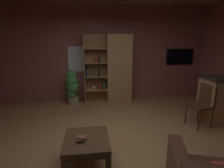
# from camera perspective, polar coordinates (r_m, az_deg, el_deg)

# --- Properties ---
(floor) EXTENTS (6.44, 5.35, 0.02)m
(floor) POSITION_cam_1_polar(r_m,az_deg,el_deg) (3.23, 0.99, -20.35)
(floor) COLOR #A37A4C
(floor) RESTS_ON ground
(wall_back) EXTENTS (6.56, 0.06, 2.87)m
(wall_back) POSITION_cam_1_polar(r_m,az_deg,el_deg) (5.38, -3.27, 9.82)
(wall_back) COLOR #8E544C
(wall_back) RESTS_ON ground
(window_pane_back) EXTENTS (0.76, 0.01, 0.75)m
(window_pane_back) POSITION_cam_1_polar(r_m,az_deg,el_deg) (5.35, -10.13, 8.03)
(window_pane_back) COLOR white
(bookshelf_cabinet) EXTENTS (1.40, 0.41, 2.01)m
(bookshelf_cabinet) POSITION_cam_1_polar(r_m,az_deg,el_deg) (5.20, 1.26, 4.83)
(bookshelf_cabinet) COLOR #A87F51
(bookshelf_cabinet) RESTS_ON ground
(coffee_table) EXTENTS (0.64, 0.70, 0.45)m
(coffee_table) POSITION_cam_1_polar(r_m,az_deg,el_deg) (2.68, -8.33, -18.89)
(coffee_table) COLOR #4C331E
(coffee_table) RESTS_ON ground
(table_book_0) EXTENTS (0.13, 0.12, 0.02)m
(table_book_0) POSITION_cam_1_polar(r_m,az_deg,el_deg) (2.65, -9.29, -16.94)
(table_book_0) COLOR brown
(table_book_0) RESTS_ON coffee_table
(table_book_1) EXTENTS (0.12, 0.11, 0.03)m
(table_book_1) POSITION_cam_1_polar(r_m,az_deg,el_deg) (2.57, -10.23, -17.25)
(table_book_1) COLOR beige
(table_book_1) RESTS_ON coffee_table
(table_book_2) EXTENTS (0.14, 0.12, 0.02)m
(table_book_2) POSITION_cam_1_polar(r_m,az_deg,el_deg) (2.56, -10.04, -16.83)
(table_book_2) COLOR brown
(table_book_2) RESTS_ON coffee_table
(dining_chair) EXTENTS (0.50, 0.50, 0.92)m
(dining_chair) POSITION_cam_1_polar(r_m,az_deg,el_deg) (4.24, 27.73, -5.33)
(dining_chair) COLOR #4C331E
(dining_chair) RESTS_ON ground
(potted_floor_plant) EXTENTS (0.38, 0.37, 1.02)m
(potted_floor_plant) POSITION_cam_1_polar(r_m,az_deg,el_deg) (5.13, -13.00, -0.84)
(potted_floor_plant) COLOR #9E896B
(potted_floor_plant) RESTS_ON ground
(wall_mounted_tv) EXTENTS (0.89, 0.06, 0.50)m
(wall_mounted_tv) POSITION_cam_1_polar(r_m,az_deg,el_deg) (6.05, 21.43, 8.32)
(wall_mounted_tv) COLOR black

